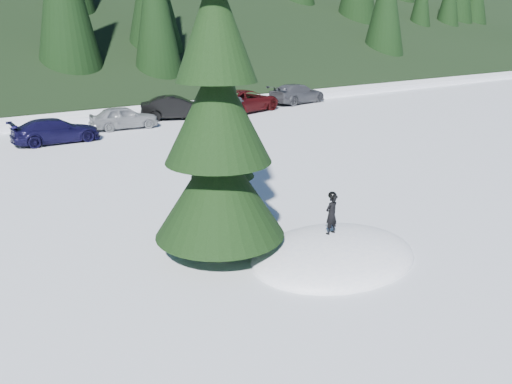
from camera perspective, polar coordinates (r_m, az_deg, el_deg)
ground at (r=12.73m, az=8.87°, el=-7.30°), size 200.00×200.00×0.00m
snow_mound at (r=12.73m, az=8.87°, el=-7.30°), size 4.48×3.52×0.96m
spruce_tall at (r=11.72m, az=-4.41°, el=7.75°), size 3.20×3.20×8.60m
spruce_short at (r=13.66m, az=-3.88°, el=4.02°), size 2.20×2.20×5.37m
child_skier at (r=12.66m, az=8.61°, el=-2.52°), size 0.40×0.28×1.04m
adult_0 at (r=21.74m, az=-1.86°, el=5.82°), size 0.95×0.86×1.60m
adult_1 at (r=27.59m, az=-2.10°, el=8.74°), size 0.68×1.18×1.89m
adult_2 at (r=29.02m, az=-2.02°, el=9.08°), size 1.15×0.67×1.76m
car_3 at (r=26.96m, az=-21.90°, el=6.53°), size 4.28×1.84×1.23m
car_4 at (r=29.69m, az=-14.86°, el=8.24°), size 3.97×2.01×1.29m
car_5 at (r=32.25m, az=-9.08°, el=9.50°), size 4.65×3.24×1.45m
car_6 at (r=34.89m, az=-1.21°, el=10.40°), size 5.86×3.73×1.51m
car_7 at (r=39.08m, az=4.72°, el=11.15°), size 5.36×2.83×1.48m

